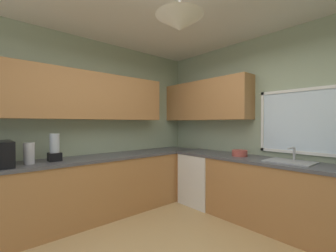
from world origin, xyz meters
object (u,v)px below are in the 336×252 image
(sink_assembly, at_px, (290,161))
(bowl, at_px, (240,153))
(dishwasher, at_px, (202,179))
(kettle, at_px, (29,153))
(blender_appliance, at_px, (55,149))

(sink_assembly, height_order, bowl, sink_assembly)
(bowl, bearing_deg, sink_assembly, 0.58)
(sink_assembly, xyz_separation_m, bowl, (-0.70, -0.01, 0.03))
(dishwasher, bearing_deg, sink_assembly, 1.52)
(bowl, bearing_deg, dishwasher, -177.54)
(dishwasher, relative_size, kettle, 3.28)
(kettle, bearing_deg, blender_appliance, 93.96)
(blender_appliance, bearing_deg, kettle, -86.04)
(dishwasher, relative_size, bowl, 3.80)
(sink_assembly, bearing_deg, bowl, -179.42)
(sink_assembly, xyz_separation_m, blender_appliance, (-2.06, -2.22, 0.15))
(sink_assembly, relative_size, blender_appliance, 1.52)
(sink_assembly, height_order, blender_appliance, blender_appliance)
(bowl, relative_size, blender_appliance, 0.62)
(dishwasher, xyz_separation_m, blender_appliance, (-0.66, -2.18, 0.63))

